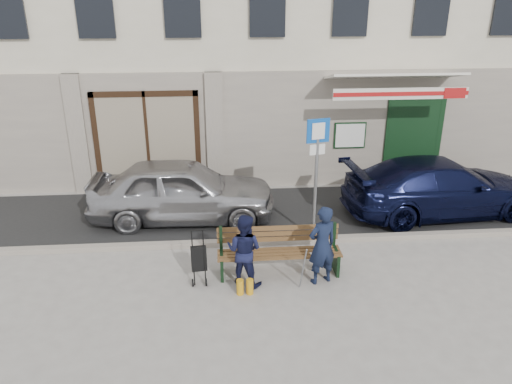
{
  "coord_description": "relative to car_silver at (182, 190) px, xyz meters",
  "views": [
    {
      "loc": [
        -1.33,
        -8.14,
        5.23
      ],
      "look_at": [
        -0.55,
        1.6,
        1.2
      ],
      "focal_mm": 35.0,
      "sensor_mm": 36.0,
      "label": 1
    }
  ],
  "objects": [
    {
      "name": "curb",
      "position": [
        2.21,
        -1.46,
        -0.69
      ],
      "size": [
        60.0,
        0.18,
        0.12
      ],
      "primitive_type": "cube",
      "color": "#9E9384",
      "rests_on": "ground"
    },
    {
      "name": "parking_sign",
      "position": [
        2.95,
        -1.24,
        1.09
      ],
      "size": [
        0.5,
        0.15,
        2.73
      ],
      "rotation": [
        0.0,
        0.0,
        0.24
      ],
      "color": "gray",
      "rests_on": "ground"
    },
    {
      "name": "asphalt_lane",
      "position": [
        2.21,
        0.14,
        -0.74
      ],
      "size": [
        60.0,
        3.2,
        0.01
      ],
      "primitive_type": "cube",
      "color": "#282828",
      "rests_on": "ground"
    },
    {
      "name": "bench",
      "position": [
        1.96,
        -2.67,
        -0.29
      ],
      "size": [
        2.4,
        1.17,
        0.98
      ],
      "color": "brown",
      "rests_on": "ground"
    },
    {
      "name": "man",
      "position": [
        2.75,
        -3.04,
        0.04
      ],
      "size": [
        0.67,
        0.55,
        1.57
      ],
      "primitive_type": "imported",
      "rotation": [
        0.0,
        0.0,
        3.5
      ],
      "color": "#121A33",
      "rests_on": "ground"
    },
    {
      "name": "woman",
      "position": [
        1.3,
        -2.98,
        -0.03
      ],
      "size": [
        0.85,
        0.78,
        1.42
      ],
      "primitive_type": "imported",
      "rotation": [
        0.0,
        0.0,
        2.7
      ],
      "color": "#141737",
      "rests_on": "ground"
    },
    {
      "name": "ground",
      "position": [
        2.21,
        -2.96,
        -0.75
      ],
      "size": [
        80.0,
        80.0,
        0.0
      ],
      "primitive_type": "plane",
      "color": "#9E9991",
      "rests_on": "ground"
    },
    {
      "name": "car_navy",
      "position": [
        6.29,
        -0.16,
        -0.05
      ],
      "size": [
        4.96,
        2.41,
        1.39
      ],
      "primitive_type": "imported",
      "rotation": [
        0.0,
        0.0,
        1.67
      ],
      "color": "black",
      "rests_on": "ground"
    },
    {
      "name": "car_silver",
      "position": [
        0.0,
        0.0,
        0.0
      ],
      "size": [
        4.43,
        1.91,
        1.49
      ],
      "primitive_type": "imported",
      "rotation": [
        0.0,
        0.0,
        1.54
      ],
      "color": "#ABABB0",
      "rests_on": "ground"
    },
    {
      "name": "stroller",
      "position": [
        0.45,
        -2.81,
        -0.29
      ],
      "size": [
        0.32,
        0.44,
        1.02
      ],
      "rotation": [
        0.0,
        0.0,
        0.11
      ],
      "color": "black",
      "rests_on": "ground"
    }
  ]
}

